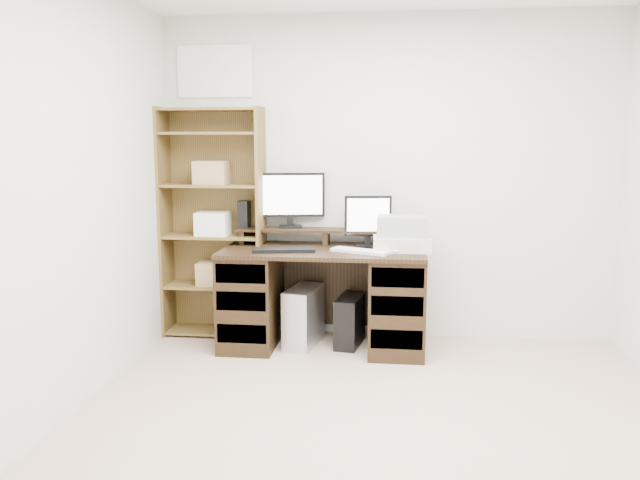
% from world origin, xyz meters
% --- Properties ---
extents(room, '(3.54, 4.04, 2.54)m').
position_xyz_m(room, '(-0.00, 0.00, 1.25)').
color(room, tan).
rests_on(room, ground).
extents(desk, '(1.50, 0.70, 0.75)m').
position_xyz_m(desk, '(-0.45, 1.64, 0.39)').
color(desk, black).
rests_on(desk, ground).
extents(riser_shelf, '(1.40, 0.22, 0.12)m').
position_xyz_m(riser_shelf, '(-0.45, 1.85, 0.84)').
color(riser_shelf, black).
rests_on(riser_shelf, desk).
extents(monitor_wide, '(0.54, 0.17, 0.43)m').
position_xyz_m(monitor_wide, '(-0.75, 1.91, 1.11)').
color(monitor_wide, black).
rests_on(monitor_wide, riser_shelf).
extents(monitor_small, '(0.35, 0.15, 0.39)m').
position_xyz_m(monitor_small, '(-0.13, 1.78, 0.96)').
color(monitor_small, black).
rests_on(monitor_small, desk).
extents(speaker, '(0.10, 0.10, 0.21)m').
position_xyz_m(speaker, '(-1.10, 1.85, 0.98)').
color(speaker, black).
rests_on(speaker, riser_shelf).
extents(keyboard_black, '(0.47, 0.23, 0.02)m').
position_xyz_m(keyboard_black, '(-0.73, 1.49, 0.76)').
color(keyboard_black, black).
rests_on(keyboard_black, desk).
extents(keyboard_white, '(0.45, 0.30, 0.02)m').
position_xyz_m(keyboard_white, '(-0.17, 1.52, 0.76)').
color(keyboard_white, silver).
rests_on(keyboard_white, desk).
extents(mouse, '(0.09, 0.06, 0.04)m').
position_xyz_m(mouse, '(0.08, 1.52, 0.77)').
color(mouse, white).
rests_on(mouse, desk).
extents(printer, '(0.42, 0.33, 0.10)m').
position_xyz_m(printer, '(0.12, 1.65, 0.80)').
color(printer, beige).
rests_on(printer, desk).
extents(basket, '(0.36, 0.26, 0.15)m').
position_xyz_m(basket, '(0.12, 1.65, 0.93)').
color(basket, '#959A9F').
rests_on(basket, printer).
extents(tower_silver, '(0.28, 0.47, 0.44)m').
position_xyz_m(tower_silver, '(-0.61, 1.65, 0.22)').
color(tower_silver, '#BABDC2').
rests_on(tower_silver, ground).
extents(tower_black, '(0.22, 0.40, 0.38)m').
position_xyz_m(tower_black, '(-0.26, 1.69, 0.19)').
color(tower_black, black).
rests_on(tower_black, ground).
extents(bookshelf, '(0.80, 0.30, 1.80)m').
position_xyz_m(bookshelf, '(-1.35, 1.86, 0.92)').
color(bookshelf, brown).
rests_on(bookshelf, ground).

